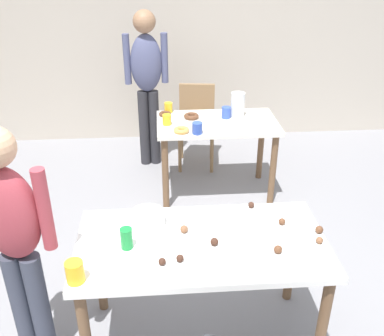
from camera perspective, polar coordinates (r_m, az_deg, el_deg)
ground_plane at (r=3.03m, az=-1.90°, el=-20.26°), size 6.40×6.40×0.00m
wall_back at (r=5.31m, az=-3.80°, el=17.36°), size 6.40×0.10×2.60m
dining_table_near at (r=2.54m, az=1.25°, el=-11.17°), size 1.39×0.72×0.75m
dining_table_far at (r=4.11m, az=3.23°, el=4.52°), size 1.10×0.64×0.75m
chair_far_table at (r=4.77m, az=0.59°, el=6.18°), size 0.44×0.44×0.87m
person_girl_near at (r=2.46m, az=-22.04°, el=-8.05°), size 0.46×0.26×1.49m
person_adult_far at (r=4.62m, az=-5.87°, el=11.83°), size 0.45×0.22×1.64m
mixing_bowl at (r=2.60m, az=-5.78°, el=-6.51°), size 0.20×0.20×0.08m
soda_can at (r=2.42m, az=-8.48°, el=-9.00°), size 0.07×0.07×0.12m
fork_near at (r=2.71m, az=4.67°, el=-5.84°), size 0.17×0.02×0.01m
cup_near_0 at (r=2.26m, az=-14.94°, el=-12.88°), size 0.09×0.09×0.12m
cake_ball_0 at (r=2.53m, az=-1.03°, el=-7.91°), size 0.05×0.05×0.05m
cake_ball_1 at (r=2.65m, az=11.57°, el=-6.81°), size 0.04×0.04×0.04m
cake_ball_2 at (r=2.43m, az=11.08°, el=-10.31°), size 0.05×0.05×0.05m
cake_ball_3 at (r=2.33m, az=-1.57°, el=-11.61°), size 0.04×0.04×0.04m
cake_ball_4 at (r=2.31m, az=-3.89°, el=-12.00°), size 0.04×0.04×0.04m
cake_ball_5 at (r=2.63m, az=16.15°, el=-7.68°), size 0.04×0.04×0.04m
cake_ball_6 at (r=2.55m, az=16.19°, el=-8.98°), size 0.04×0.04×0.04m
cake_ball_7 at (r=2.44m, az=2.92°, el=-9.52°), size 0.04×0.04×0.04m
cake_ball_8 at (r=2.77m, az=7.68°, el=-4.76°), size 0.04×0.04×0.04m
pitcher_far at (r=4.16m, az=5.94°, el=8.15°), size 0.13×0.13×0.23m
cup_far_0 at (r=3.78m, az=0.69°, el=5.19°), size 0.09×0.09×0.10m
cup_far_1 at (r=4.13m, az=4.44°, el=7.17°), size 0.08×0.08×0.11m
cup_far_2 at (r=3.97m, az=-3.28°, el=6.26°), size 0.08×0.08×0.10m
cup_far_3 at (r=4.27m, az=-3.07°, el=7.83°), size 0.08×0.08×0.10m
donut_far_0 at (r=3.82m, az=-1.38°, el=4.93°), size 0.14×0.14×0.04m
donut_far_1 at (r=4.13m, az=-0.08°, el=6.74°), size 0.14×0.14×0.04m
donut_far_2 at (r=4.20m, az=-3.51°, el=7.00°), size 0.12×0.12×0.03m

